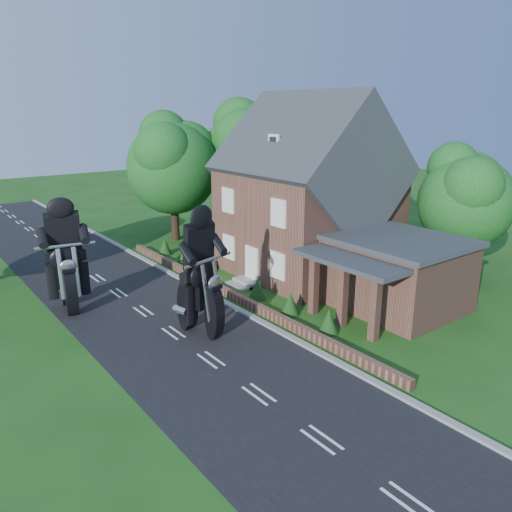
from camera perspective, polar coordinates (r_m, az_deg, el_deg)
ground at (r=19.56m, az=-5.17°, el=-11.77°), size 120.00×120.00×0.00m
road at (r=19.56m, az=-5.17°, el=-11.75°), size 7.00×80.00×0.02m
kerb at (r=21.46m, az=3.19°, el=-8.85°), size 0.30×80.00×0.12m
garden_wall at (r=25.43m, az=-3.01°, el=-4.33°), size 0.30×22.00×0.40m
house at (r=28.85m, az=5.99°, el=6.66°), size 9.54×8.64×10.24m
annex at (r=24.60m, az=15.60°, el=-1.80°), size 7.05×5.94×3.44m
tree_annex_side at (r=30.38m, az=23.12°, el=6.60°), size 5.64×5.20×7.48m
tree_house_right at (r=34.90m, az=10.56°, el=9.59°), size 6.51×6.00×8.40m
tree_behind_house at (r=38.69m, az=-0.33°, el=12.07°), size 7.81×7.20×10.08m
tree_behind_left at (r=36.32m, az=-9.03°, el=10.80°), size 6.94×6.40×9.16m
shrub_a at (r=21.63m, az=8.31°, el=-7.37°), size 0.90×0.90×1.10m
shrub_b at (r=23.29m, az=3.92°, el=-5.44°), size 0.90×0.90×1.10m
shrub_c at (r=25.09m, az=0.16°, el=-3.75°), size 0.90×0.90×1.10m
shrub_d at (r=29.01m, az=-5.85°, el=-1.00°), size 0.90×0.90×1.10m
shrub_e at (r=31.08m, az=-8.27°, el=0.12°), size 0.90×0.90×1.10m
shrub_f at (r=33.22m, az=-10.38°, el=1.09°), size 0.90×0.90×1.10m
motorcycle_lead at (r=21.35m, az=-6.30°, el=-6.78°), size 0.90×1.86×1.67m
motorcycle_follow at (r=25.24m, az=-20.51°, el=-4.09°), size 0.76×1.80×1.63m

